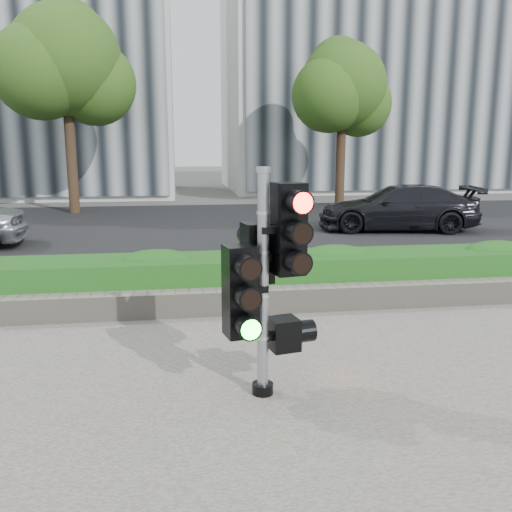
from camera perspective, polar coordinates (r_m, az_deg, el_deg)
The scene contains 10 objects.
ground at distance 5.91m, azimuth 0.89°, elevation -11.69°, with size 120.00×120.00×0.00m, color #51514C.
road at distance 15.57m, azimuth -4.93°, elevation 2.86°, with size 60.00×13.00×0.02m, color black.
curb at distance 8.86m, azimuth -2.33°, elevation -3.37°, with size 60.00×0.25×0.12m, color gray.
stone_wall at distance 7.62m, azimuth -1.37°, elevation -4.73°, with size 12.00×0.32×0.34m, color gray.
hedge at distance 8.20m, azimuth -1.91°, elevation -2.34°, with size 12.00×1.00×0.68m, color green.
building_right at distance 32.81m, azimuth 13.70°, elevation 17.58°, with size 18.00×10.00×12.00m, color #B7B7B2.
tree_left at distance 20.44m, azimuth -19.46°, elevation 18.48°, with size 4.61×4.03×7.34m.
tree_right at distance 21.97m, azimuth 9.03°, elevation 16.95°, with size 4.10×3.58×6.53m.
traffic_signal at distance 4.94m, azimuth 0.92°, elevation -1.67°, with size 0.77×0.62×2.12m.
car_dark at distance 15.65m, azimuth 14.68°, elevation 4.95°, with size 1.77×4.36×1.27m, color black.
Camera 1 is at (-0.87, -5.37, 2.32)m, focal length 38.00 mm.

